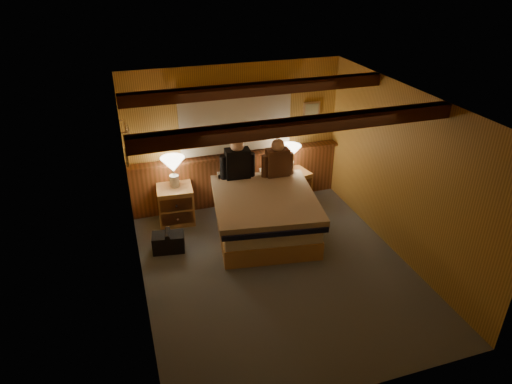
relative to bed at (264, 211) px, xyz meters
name	(u,v)px	position (x,y,z in m)	size (l,w,h in m)	color
floor	(277,269)	(-0.14, -1.02, -0.34)	(4.20, 4.20, 0.00)	#525861
ceiling	(282,101)	(-0.14, -1.02, 2.06)	(4.20, 4.20, 0.00)	tan
wall_back	(235,137)	(-0.14, 1.08, 0.86)	(3.60, 3.60, 0.00)	gold
wall_left	(134,216)	(-1.94, -1.02, 0.86)	(4.20, 4.20, 0.00)	gold
wall_right	(402,175)	(1.66, -1.02, 0.86)	(4.20, 4.20, 0.00)	gold
wall_front	(362,300)	(-0.14, -3.12, 0.86)	(3.60, 3.60, 0.00)	gold
wainscot	(237,177)	(-0.14, 1.02, 0.14)	(3.60, 0.23, 0.94)	brown
curtain_window	(236,120)	(-0.14, 1.01, 1.18)	(2.18, 0.09, 1.11)	#402110
ceiling_beams	(277,105)	(-0.14, -0.87, 1.97)	(3.60, 1.65, 0.16)	#402110
coat_rail	(127,132)	(-1.86, 0.56, 1.32)	(0.05, 0.55, 0.24)	silver
framed_print	(312,109)	(1.21, 1.06, 1.21)	(0.30, 0.04, 0.25)	tan
bed	(264,211)	(0.00, 0.00, 0.00)	(1.76, 2.13, 0.66)	tan
nightstand_left	(176,204)	(-1.26, 0.70, -0.04)	(0.59, 0.54, 0.61)	tan
nightstand_right	(292,187)	(0.76, 0.71, -0.05)	(0.62, 0.58, 0.59)	tan
lamp_left	(173,166)	(-1.24, 0.75, 0.62)	(0.38, 0.38, 0.49)	silver
lamp_right	(290,153)	(0.72, 0.76, 0.58)	(0.36, 0.36, 0.47)	silver
person_left	(237,161)	(-0.22, 0.67, 0.59)	(0.58, 0.25, 0.70)	black
person_right	(278,161)	(0.42, 0.55, 0.58)	(0.54, 0.22, 0.66)	#513020
duffel_bag	(168,242)	(-1.51, -0.09, -0.20)	(0.50, 0.34, 0.33)	black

